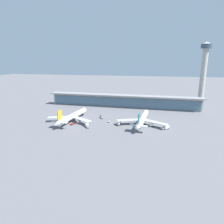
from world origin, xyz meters
TOP-DOWN VIEW (x-y plane):
  - ground_plane at (0.00, 0.00)m, footprint 1200.00×1200.00m
  - airliner_left_stand at (-33.85, -4.67)m, footprint 44.03×57.38m
  - airliner_centre_stand at (29.82, 1.68)m, footprint 44.08×57.36m
  - service_truck_near_nose_white at (-0.48, 0.56)m, footprint 2.12×3.08m
  - service_truck_under_wing_grey at (-10.45, 11.12)m, footprint 5.31×6.15m
  - service_truck_mid_apron_grey at (49.84, -6.49)m, footprint 7.03×6.51m
  - service_truck_by_tail_grey at (-14.72, -17.12)m, footprint 6.21×7.23m
  - service_truck_on_taxiway_red at (-29.77, -13.47)m, footprint 3.10×6.92m
  - service_truck_at_far_stand_grey at (10.43, -5.04)m, footprint 3.42×8.81m
  - terminal_building at (0.00, 64.46)m, footprint 183.60×12.80m
  - control_tower at (92.21, 90.30)m, footprint 12.00×12.00m
  - safety_cone_alpha at (-21.38, -21.55)m, footprint 0.62×0.62m

SIDE VIEW (x-z plane):
  - ground_plane at x=0.00m, z-range 0.00..0.00m
  - safety_cone_alpha at x=-21.38m, z-range -0.03..0.67m
  - service_truck_under_wing_grey at x=-10.45m, z-range -0.54..2.16m
  - service_truck_on_taxiway_red at x=-29.77m, z-range -0.54..2.16m
  - service_truck_near_nose_white at x=-0.48m, z-range -0.15..1.90m
  - service_truck_mid_apron_grey at x=49.84m, z-range 0.14..3.24m
  - service_truck_by_tail_grey at x=-14.72m, z-range 0.14..3.24m
  - service_truck_at_far_stand_grey at x=10.43m, z-range 0.23..3.18m
  - airliner_left_stand at x=-33.85m, z-range -2.83..12.45m
  - airliner_centre_stand at x=29.82m, z-range -2.83..12.45m
  - terminal_building at x=0.00m, z-range 0.27..15.47m
  - control_tower at x=92.21m, z-range 3.49..84.33m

